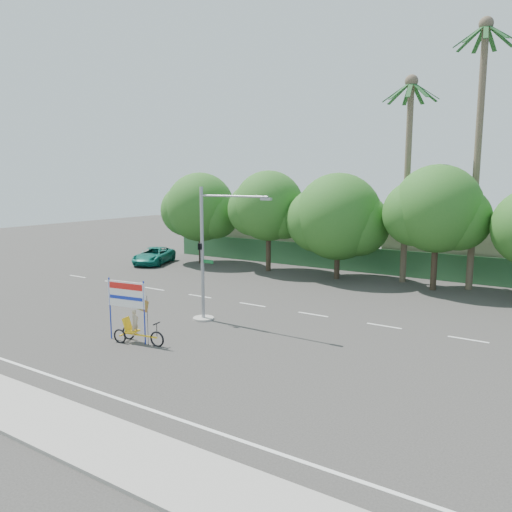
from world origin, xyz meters
The scene contains 14 objects.
ground centered at (0.00, 0.00, 0.00)m, with size 120.00×120.00×0.00m, color #33302D.
sidewalk_near centered at (0.00, -7.50, 0.06)m, with size 50.00×2.40×0.12m, color gray.
fence centered at (0.00, 21.50, 1.00)m, with size 38.00×0.08×2.00m, color #336B3D.
building_left centered at (-10.00, 26.00, 2.00)m, with size 12.00×8.00×4.00m, color #C0B598.
building_right centered at (8.00, 26.00, 1.80)m, with size 14.00×8.00×3.60m, color #C0B598.
tree_far_left centered at (-14.05, 18.00, 4.76)m, with size 7.14×6.00×7.96m.
tree_left centered at (-7.05, 18.00, 5.06)m, with size 6.66×5.60×8.07m.
tree_center centered at (-1.05, 18.00, 4.47)m, with size 7.62×6.40×7.85m.
tree_right centered at (5.95, 18.00, 5.24)m, with size 6.90×5.80×8.36m.
palm_tall centered at (8.00, 19.50, 10.46)m, with size 3.73×3.79×17.45m.
palm_short centered at (3.50, 19.50, 8.86)m, with size 3.73×3.79×14.45m.
traffic_signal centered at (-2.20, 3.98, 2.92)m, with size 4.72×1.10×7.00m.
trike_billboard centered at (-2.82, -0.70, 1.19)m, with size 2.99×0.89×2.96m.
pickup_truck centered at (-17.26, 15.45, 0.72)m, with size 2.38×5.17×1.44m, color #0F6F5E.
Camera 1 is at (13.79, -16.08, 7.38)m, focal length 35.00 mm.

